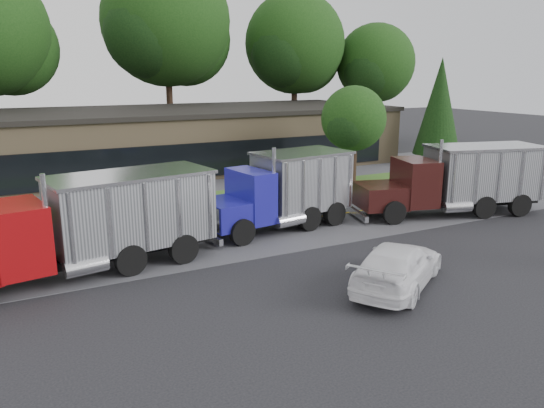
{
  "coord_description": "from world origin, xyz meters",
  "views": [
    {
      "loc": [
        -9.69,
        -12.11,
        6.88
      ],
      "look_at": [
        -0.35,
        6.0,
        1.8
      ],
      "focal_mm": 35.0,
      "sensor_mm": 36.0,
      "label": 1
    }
  ],
  "objects": [
    {
      "name": "center_line",
      "position": [
        0.0,
        9.0,
        0.0
      ],
      "size": [
        60.0,
        0.12,
        0.01
      ],
      "primitive_type": "cube",
      "color": "gold",
      "rests_on": "ground"
    },
    {
      "name": "tree_far_d",
      "position": [
        16.15,
        33.12,
        9.07
      ],
      "size": [
        9.96,
        9.37,
        14.21
      ],
      "color": "#382619",
      "rests_on": "ground"
    },
    {
      "name": "rally_car",
      "position": [
        1.46,
        0.52,
        0.73
      ],
      "size": [
        5.32,
        4.48,
        1.46
      ],
      "primitive_type": "imported",
      "rotation": [
        0.0,
        0.0,
        2.16
      ],
      "color": "white",
      "rests_on": "ground"
    },
    {
      "name": "tree_verge",
      "position": [
        10.06,
        15.05,
        3.88
      ],
      "size": [
        4.28,
        4.03,
        6.11
      ],
      "color": "#382619",
      "rests_on": "ground"
    },
    {
      "name": "evergreen_right",
      "position": [
        20.0,
        18.0,
        4.39
      ],
      "size": [
        3.51,
        3.51,
        7.99
      ],
      "color": "#382619",
      "rests_on": "ground"
    },
    {
      "name": "ground",
      "position": [
        0.0,
        0.0,
        0.0
      ],
      "size": [
        140.0,
        140.0,
        0.0
      ],
      "primitive_type": "plane",
      "color": "#2B2B2F",
      "rests_on": "ground"
    },
    {
      "name": "strip_mall",
      "position": [
        2.0,
        26.0,
        2.0
      ],
      "size": [
        32.0,
        12.0,
        4.0
      ],
      "primitive_type": "cube",
      "color": "#907958",
      "rests_on": "ground"
    },
    {
      "name": "road",
      "position": [
        0.0,
        9.0,
        0.0
      ],
      "size": [
        60.0,
        8.0,
        0.02
      ],
      "primitive_type": "cube",
      "color": "slate",
      "rests_on": "ground"
    },
    {
      "name": "dump_truck_red",
      "position": [
        -7.01,
        6.55,
        1.81
      ],
      "size": [
        10.01,
        4.05,
        3.36
      ],
      "rotation": [
        0.0,
        0.0,
        3.3
      ],
      "color": "black",
      "rests_on": "ground"
    },
    {
      "name": "dump_truck_maroon",
      "position": [
        10.32,
        6.43,
        1.81
      ],
      "size": [
        9.62,
        4.76,
        3.36
      ],
      "rotation": [
        0.0,
        0.0,
        2.88
      ],
      "color": "black",
      "rests_on": "ground"
    },
    {
      "name": "curb",
      "position": [
        0.0,
        13.2,
        0.0
      ],
      "size": [
        60.0,
        0.3,
        0.12
      ],
      "primitive_type": "cube",
      "color": "#9E9E99",
      "rests_on": "ground"
    },
    {
      "name": "tree_far_c",
      "position": [
        4.18,
        34.14,
        10.55
      ],
      "size": [
        11.58,
        10.9,
        16.52
      ],
      "color": "#382619",
      "rests_on": "ground"
    },
    {
      "name": "far_parking",
      "position": [
        0.0,
        20.0,
        0.0
      ],
      "size": [
        60.0,
        7.0,
        0.02
      ],
      "primitive_type": "cube",
      "color": "slate",
      "rests_on": "ground"
    },
    {
      "name": "grass_verge",
      "position": [
        0.0,
        15.0,
        0.0
      ],
      "size": [
        60.0,
        3.4,
        0.03
      ],
      "primitive_type": "cube",
      "color": "#345C1F",
      "rests_on": "ground"
    },
    {
      "name": "dump_truck_blue",
      "position": [
        1.48,
        8.33,
        1.8
      ],
      "size": [
        7.33,
        3.56,
        3.36
      ],
      "rotation": [
        0.0,
        0.0,
        3.28
      ],
      "color": "black",
      "rests_on": "ground"
    },
    {
      "name": "tree_far_e",
      "position": [
        24.12,
        31.1,
        7.38
      ],
      "size": [
        8.11,
        7.63,
        11.56
      ],
      "color": "#382619",
      "rests_on": "ground"
    }
  ]
}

